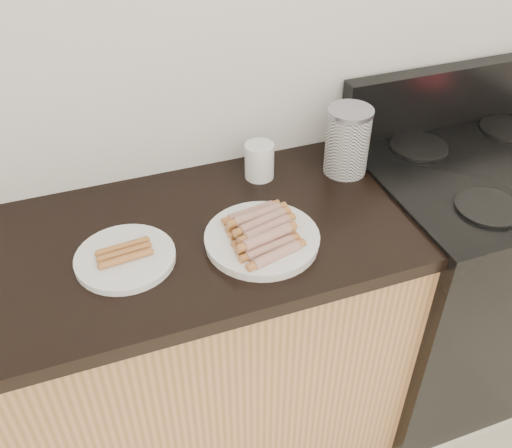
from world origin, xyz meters
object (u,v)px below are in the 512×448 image
object	(u,v)px
canister	(347,141)
mug	(259,161)
side_plate	(125,258)
main_plate	(262,240)
stove	(464,275)

from	to	relation	value
canister	mug	xyz separation A→B (m)	(-0.25, 0.06, -0.05)
canister	side_plate	bearing A→B (deg)	-165.52
main_plate	canister	world-z (taller)	canister
stove	main_plate	size ratio (longest dim) A/B	3.16
main_plate	canister	xyz separation A→B (m)	(0.35, 0.23, 0.09)
main_plate	canister	size ratio (longest dim) A/B	1.42
canister	mug	world-z (taller)	canister
main_plate	mug	size ratio (longest dim) A/B	2.69
main_plate	side_plate	bearing A→B (deg)	171.24
canister	mug	distance (m)	0.26
stove	main_plate	distance (m)	0.92
main_plate	stove	bearing A→B (deg)	5.80
side_plate	mug	bearing A→B (deg)	28.36
side_plate	canister	distance (m)	0.72
side_plate	canister	bearing A→B (deg)	14.48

